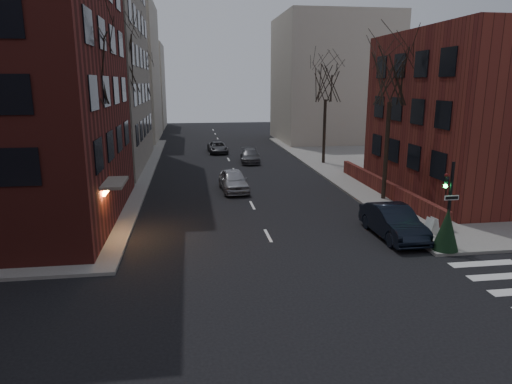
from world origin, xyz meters
TOP-DOWN VIEW (x-y plane):
  - building_left_tan at (-17.00, 34.00)m, footprint 18.00×18.00m
  - building_right_brick at (16.50, 19.00)m, footprint 12.00×14.00m
  - low_wall_right at (9.30, 19.00)m, footprint 0.35×16.00m
  - building_distant_la at (-15.00, 55.00)m, footprint 14.00×16.00m
  - building_distant_ra at (15.00, 50.00)m, footprint 14.00×14.00m
  - building_distant_lb at (-13.00, 72.00)m, footprint 10.00×12.00m
  - traffic_signal at (7.94, 8.99)m, footprint 0.76×0.44m
  - tree_left_a at (-8.80, 14.00)m, footprint 4.18×4.18m
  - tree_left_b at (-8.80, 26.00)m, footprint 4.40×4.40m
  - tree_left_c at (-8.80, 40.00)m, footprint 3.96×3.96m
  - tree_right_a at (8.80, 18.00)m, footprint 3.96×3.96m
  - tree_right_b at (8.80, 32.00)m, footprint 3.74×3.74m
  - streetlamp_near at (-8.20, 22.00)m, footprint 0.36×0.36m
  - streetlamp_far at (-8.20, 42.00)m, footprint 0.36×0.36m
  - parked_sedan at (6.20, 10.87)m, footprint 1.82×4.96m
  - car_lane_silver at (-0.80, 22.13)m, footprint 2.10×4.65m
  - car_lane_gray at (1.94, 33.90)m, footprint 2.14×4.57m
  - car_lane_far at (-0.80, 40.61)m, footprint 2.22×4.47m
  - sandwich_board at (8.08, 10.46)m, footprint 0.49×0.63m
  - evergreen_shrub at (7.68, 8.50)m, footprint 1.18×1.18m

SIDE VIEW (x-z plane):
  - car_lane_far at x=-0.80m, z-range 0.00..1.22m
  - sandwich_board at x=8.08m, z-range 0.15..1.08m
  - car_lane_gray at x=1.94m, z-range 0.00..1.29m
  - low_wall_right at x=9.30m, z-range 0.15..1.15m
  - car_lane_silver at x=-0.80m, z-range 0.00..1.55m
  - parked_sedan at x=6.20m, z-range 0.00..1.62m
  - evergreen_shrub at x=7.68m, z-range 0.15..2.09m
  - traffic_signal at x=7.94m, z-range -0.09..3.91m
  - streetlamp_near at x=-8.20m, z-range 1.10..7.38m
  - streetlamp_far at x=-8.20m, z-range 1.10..7.38m
  - building_right_brick at x=16.50m, z-range 0.00..11.00m
  - building_distant_lb at x=-13.00m, z-range 0.00..14.00m
  - tree_right_b at x=8.80m, z-range 3.00..12.18m
  - building_distant_ra at x=15.00m, z-range 0.00..16.00m
  - tree_left_c at x=-8.80m, z-range 3.17..12.89m
  - tree_right_a at x=8.80m, z-range 3.17..12.89m
  - tree_left_a at x=-8.80m, z-range 3.34..13.60m
  - tree_left_b at x=-8.80m, z-range 3.51..14.31m
  - building_distant_la at x=-15.00m, z-range 0.00..18.00m
  - building_left_tan at x=-17.00m, z-range 0.00..28.00m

